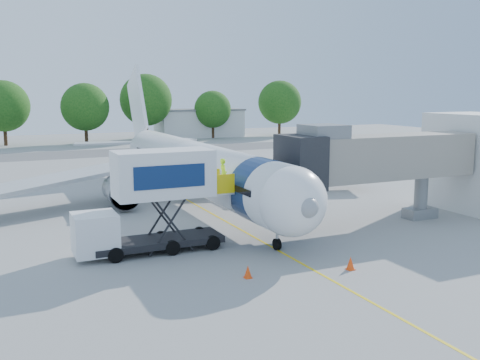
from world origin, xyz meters
name	(u,v)px	position (x,y,z in m)	size (l,w,h in m)	color
ground	(213,214)	(0.00, 0.00, 0.00)	(160.00, 160.00, 0.00)	#969693
guidance_line	(213,214)	(0.00, 0.00, 0.01)	(0.15, 70.00, 0.01)	yellow
taxiway_strip	(103,153)	(0.00, 42.00, 0.00)	(120.00, 10.00, 0.01)	#59595B
aircraft	(192,166)	(0.00, 4.12, 2.95)	(34.17, 37.73, 11.35)	white
jet_bridge	(369,159)	(7.99, -7.00, 4.34)	(13.90, 3.20, 6.60)	gray
catering_hiloader	(152,202)	(-6.26, -7.00, 2.76)	(8.52, 2.44, 5.50)	black
ground_tug	(411,284)	(1.60, -18.16, 0.72)	(3.72, 2.42, 1.37)	white
safety_cone_a	(350,263)	(1.67, -13.90, 0.31)	(0.41, 0.41, 0.66)	#FF430D
safety_cone_b	(248,272)	(-3.37, -12.87, 0.29)	(0.38, 0.38, 0.61)	#FF430D
outbuilding_right	(199,123)	(22.00, 62.00, 2.66)	(16.40, 7.40, 5.30)	silver
tree_c	(3,106)	(-12.16, 58.90, 6.30)	(8.14, 8.14, 10.38)	#382314
tree_d	(85,107)	(0.12, 56.77, 6.06)	(7.83, 7.83, 9.99)	#382314
tree_e	(146,100)	(11.06, 59.42, 7.09)	(9.16, 9.16, 11.69)	#382314
tree_f	(213,109)	(23.42, 58.60, 5.31)	(6.87, 6.87, 8.76)	#382314
tree_g	(280,102)	(37.27, 58.04, 6.51)	(8.41, 8.41, 10.72)	#382314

